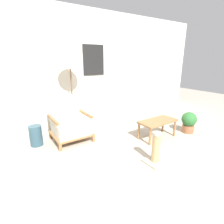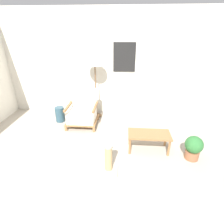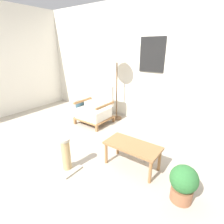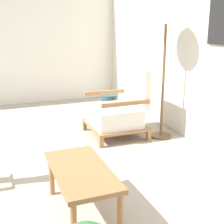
% 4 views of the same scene
% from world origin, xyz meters
% --- Properties ---
extents(wall_back, '(8.00, 0.09, 2.70)m').
position_xyz_m(wall_back, '(0.00, 2.52, 1.35)').
color(wall_back, silver).
rests_on(wall_back, ground_plane).
extents(wall_left, '(0.06, 8.00, 2.70)m').
position_xyz_m(wall_left, '(-2.78, 0.50, 1.35)').
color(wall_left, silver).
rests_on(wall_left, ground_plane).
extents(armchair, '(0.72, 0.67, 0.87)m').
position_xyz_m(armchair, '(-0.58, 1.72, 0.33)').
color(armchair, olive).
rests_on(armchair, ground_plane).
extents(floor_lamp, '(0.48, 0.48, 1.67)m').
position_xyz_m(floor_lamp, '(-0.31, 2.20, 1.48)').
color(floor_lamp, brown).
rests_on(floor_lamp, ground_plane).
extents(coffee_table, '(0.81, 0.40, 0.38)m').
position_xyz_m(coffee_table, '(0.95, 0.78, 0.32)').
color(coffee_table, olive).
rests_on(coffee_table, ground_plane).
extents(vase, '(0.23, 0.23, 0.39)m').
position_xyz_m(vase, '(-1.22, 1.83, 0.19)').
color(vase, '#2D4C5B').
rests_on(vase, ground_plane).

